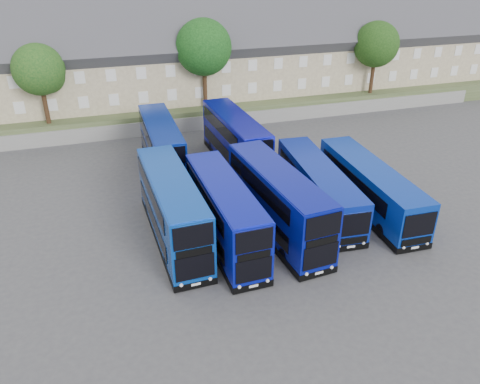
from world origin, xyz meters
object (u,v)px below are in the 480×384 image
tree_west (41,71)px  tree_east (377,46)px  tree_mid (205,49)px  dd_front_mid (225,215)px  dd_front_left (173,210)px  tree_far (388,31)px  coach_east_a (318,188)px

tree_west → tree_east: 36.00m
tree_mid → tree_east: 20.02m
dd_front_mid → dd_front_left: bearing=154.5°
tree_mid → tree_west: bearing=-178.2°
dd_front_left → tree_mid: (7.64, 21.71, 5.86)m
dd_front_mid → tree_far: size_ratio=1.25×
dd_front_mid → coach_east_a: (7.85, 2.46, -0.48)m
tree_mid → coach_east_a: bearing=-80.8°
dd_front_mid → tree_east: tree_east is taller
dd_front_mid → tree_mid: size_ratio=1.18×
tree_mid → tree_far: 26.80m
tree_west → dd_front_mid: bearing=-63.1°
dd_front_left → dd_front_mid: 3.42m
tree_far → dd_front_left: bearing=-140.0°
dd_front_mid → tree_west: (-11.48, 22.60, 4.95)m
coach_east_a → tree_west: bearing=138.5°
tree_west → tree_east: bearing=0.0°
tree_east → tree_west: bearing=-180.0°
tree_east → tree_far: (6.00, 7.00, 0.34)m
dd_front_left → tree_west: 23.31m
tree_far → dd_front_mid: bearing=-135.9°
coach_east_a → tree_west: (-19.34, 20.13, 5.43)m
dd_front_left → tree_east: size_ratio=1.39×
coach_east_a → tree_east: tree_east is taller
coach_east_a → tree_mid: (-3.34, 20.63, 6.45)m
dd_front_left → tree_mid: 23.75m
dd_front_mid → tree_mid: (4.52, 23.10, 5.96)m
tree_mid → tree_far: tree_mid is taller
coach_east_a → tree_mid: tree_mid is taller
coach_east_a → tree_east: (16.66, 20.13, 5.77)m
tree_west → tree_mid: tree_mid is taller
dd_front_left → tree_far: bearing=37.9°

